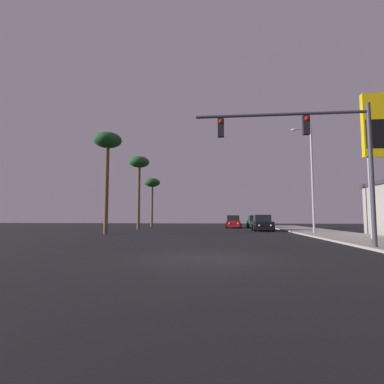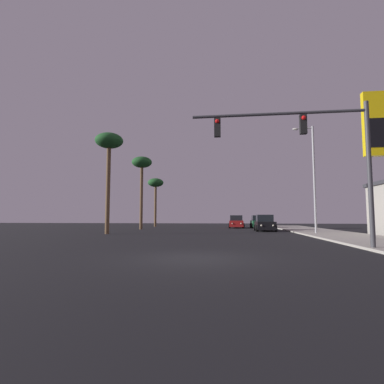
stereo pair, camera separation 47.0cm
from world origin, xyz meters
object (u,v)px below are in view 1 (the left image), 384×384
object	(u,v)px
palm_tree_near	(108,146)
car_green	(255,222)
gas_station_sign	(380,133)
palm_tree_far	(152,185)
car_red	(233,222)
street_lamp	(311,173)
car_black	(262,224)
palm_tree_mid	(139,166)
traffic_light_mast	(317,144)

from	to	relation	value
palm_tree_near	car_green	bearing A→B (deg)	49.09
gas_station_sign	palm_tree_far	distance (m)	32.53
car_red	palm_tree_far	bearing A→B (deg)	-15.70
car_green	car_red	xyz separation A→B (m)	(-2.90, 0.06, 0.00)
street_lamp	palm_tree_far	size ratio (longest dim) A/B	1.22
car_black	palm_tree_mid	world-z (taller)	palm_tree_mid
car_red	car_black	bearing A→B (deg)	108.06
palm_tree_far	gas_station_sign	bearing A→B (deg)	-51.09
traffic_light_mast	palm_tree_mid	bearing A→B (deg)	124.82
street_lamp	gas_station_sign	world-z (taller)	same
car_green	palm_tree_near	bearing A→B (deg)	47.92
car_red	gas_station_sign	xyz separation A→B (m)	(8.34, -21.66, 5.86)
traffic_light_mast	gas_station_sign	distance (m)	7.69
car_red	car_black	size ratio (longest dim) A/B	1.00
car_red	traffic_light_mast	xyz separation A→B (m)	(2.98, -26.86, 4.00)
car_green	palm_tree_far	bearing A→B (deg)	-15.07
traffic_light_mast	street_lamp	distance (m)	12.32
palm_tree_mid	gas_station_sign	bearing A→B (deg)	-37.96
car_red	palm_tree_far	size ratio (longest dim) A/B	0.59
car_green	palm_tree_mid	world-z (taller)	palm_tree_mid
traffic_light_mast	palm_tree_mid	world-z (taller)	palm_tree_mid
street_lamp	palm_tree_mid	world-z (taller)	street_lamp
car_red	palm_tree_mid	distance (m)	14.61
palm_tree_near	palm_tree_far	size ratio (longest dim) A/B	1.18
gas_station_sign	palm_tree_mid	bearing A→B (deg)	142.04
car_black	street_lamp	distance (m)	8.12
car_green	palm_tree_mid	size ratio (longest dim) A/B	0.50
car_green	traffic_light_mast	xyz separation A→B (m)	(0.08, -26.80, 4.00)
car_green	palm_tree_far	xyz separation A→B (m)	(-14.99, 3.71, 5.61)
street_lamp	palm_tree_far	distance (m)	26.01
car_black	palm_tree_mid	xyz separation A→B (m)	(-14.01, 2.60, 6.78)
car_red	car_black	distance (m)	9.35
gas_station_sign	palm_tree_far	xyz separation A→B (m)	(-20.43, 25.31, -0.25)
traffic_light_mast	palm_tree_far	world-z (taller)	palm_tree_far
traffic_light_mast	palm_tree_near	distance (m)	17.89
palm_tree_mid	car_green	bearing A→B (deg)	23.92
gas_station_sign	palm_tree_mid	xyz separation A→B (m)	(-19.62, 15.31, 0.92)
palm_tree_far	traffic_light_mast	bearing A→B (deg)	-63.71
street_lamp	gas_station_sign	size ratio (longest dim) A/B	1.00
car_red	gas_station_sign	world-z (taller)	gas_station_sign
palm_tree_mid	palm_tree_far	world-z (taller)	palm_tree_mid
palm_tree_mid	traffic_light_mast	bearing A→B (deg)	-55.18
car_black	palm_tree_near	world-z (taller)	palm_tree_near
car_red	palm_tree_mid	world-z (taller)	palm_tree_mid
palm_tree_mid	palm_tree_far	distance (m)	10.10
car_red	palm_tree_mid	xyz separation A→B (m)	(-11.28, -6.35, 6.78)
palm_tree_near	palm_tree_far	bearing A→B (deg)	92.50
traffic_light_mast	car_red	bearing A→B (deg)	96.33
palm_tree_mid	palm_tree_far	bearing A→B (deg)	94.64
gas_station_sign	palm_tree_near	bearing A→B (deg)	164.81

